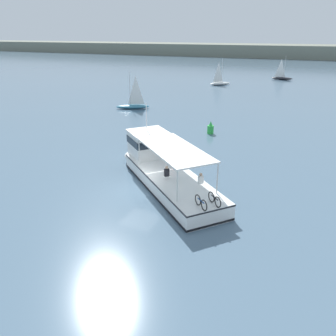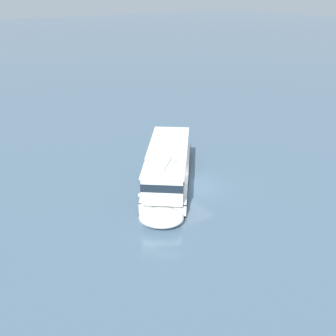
% 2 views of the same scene
% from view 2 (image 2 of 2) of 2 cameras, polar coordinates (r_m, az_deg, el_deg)
% --- Properties ---
extents(ground_plane, '(400.00, 400.00, 0.00)m').
position_cam_2_polar(ground_plane, '(28.67, 4.11, -2.89)').
color(ground_plane, slate).
extents(ferry_main, '(11.61, 10.69, 5.32)m').
position_cam_2_polar(ferry_main, '(27.60, -0.17, -1.64)').
color(ferry_main, white).
rests_on(ferry_main, ground).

